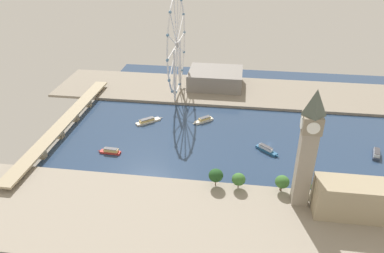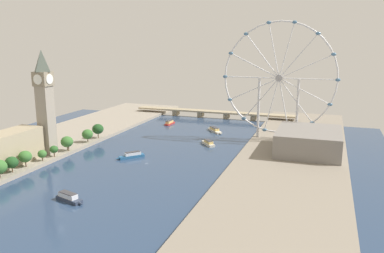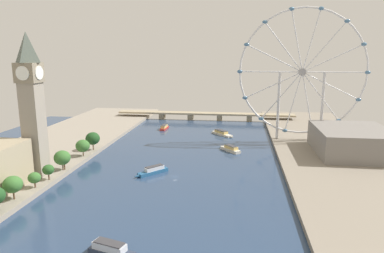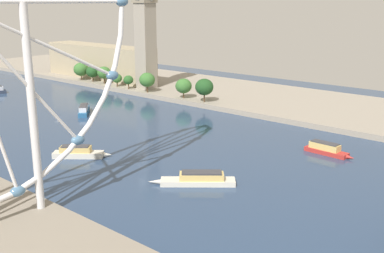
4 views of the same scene
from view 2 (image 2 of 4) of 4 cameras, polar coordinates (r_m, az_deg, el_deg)
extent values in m
plane|color=navy|center=(337.04, -6.65, -4.97)|extent=(403.01, 403.01, 0.00)
cube|color=gray|center=(399.94, -21.88, -2.80)|extent=(90.00, 520.00, 3.00)
cube|color=gray|center=(306.27, 13.52, -6.73)|extent=(90.00, 520.00, 3.00)
cube|color=gray|center=(361.45, -20.39, 0.86)|extent=(11.11, 11.11, 59.40)
cube|color=gray|center=(356.56, -20.81, 6.50)|extent=(12.89, 12.89, 12.04)
pyramid|color=#4C564C|center=(355.55, -21.00, 8.92)|extent=(11.67, 11.67, 18.24)
cylinder|color=white|center=(361.68, -20.14, 6.62)|extent=(8.44, 0.50, 8.44)
cylinder|color=white|center=(351.50, -21.51, 6.37)|extent=(8.44, 0.50, 8.44)
cylinder|color=white|center=(352.33, -19.98, 6.50)|extent=(0.50, 8.44, 8.44)
cylinder|color=white|center=(360.87, -21.63, 6.49)|extent=(0.50, 8.44, 8.44)
cylinder|color=#513823|center=(316.27, -26.13, -6.42)|extent=(0.80, 0.80, 3.86)
cylinder|color=#513823|center=(325.76, -24.63, -5.75)|extent=(0.80, 0.80, 3.86)
ellipsoid|color=#1E471E|center=(324.11, -24.72, -4.76)|extent=(9.83, 9.83, 8.85)
cylinder|color=#513823|center=(335.31, -22.98, -5.06)|extent=(0.80, 0.80, 4.33)
ellipsoid|color=#386B2D|center=(333.61, -23.07, -4.04)|extent=(10.18, 10.18, 9.16)
cylinder|color=#513823|center=(346.44, -20.87, -4.44)|extent=(0.80, 0.80, 3.16)
ellipsoid|color=#386B2D|center=(345.24, -20.93, -3.73)|extent=(7.26, 7.26, 6.53)
cylinder|color=#513823|center=(355.63, -19.37, -3.87)|extent=(0.80, 0.80, 3.65)
ellipsoid|color=#285623|center=(354.42, -19.42, -3.14)|extent=(7.06, 7.06, 6.36)
cylinder|color=#513823|center=(370.06, -17.47, -3.03)|extent=(0.80, 0.80, 4.71)
ellipsoid|color=#1E471E|center=(368.67, -17.53, -2.18)|extent=(8.20, 8.20, 7.38)
cylinder|color=#513823|center=(370.00, -17.63, -3.08)|extent=(0.80, 0.80, 4.21)
ellipsoid|color=#386B2D|center=(368.41, -17.70, -2.12)|extent=(10.82, 10.82, 9.73)
cylinder|color=#513823|center=(396.20, -14.89, -1.94)|extent=(0.80, 0.80, 3.77)
ellipsoid|color=#386B2D|center=(394.79, -14.94, -1.08)|extent=(10.55, 10.55, 9.50)
cylinder|color=#513823|center=(410.02, -13.46, -1.31)|extent=(0.80, 0.80, 4.93)
ellipsoid|color=#1E471E|center=(408.46, -13.51, -0.35)|extent=(11.35, 11.35, 10.21)
torus|color=silver|center=(398.71, 12.52, 6.88)|extent=(110.92, 1.71, 110.92)
cylinder|color=#99999E|center=(398.71, 12.52, 6.88)|extent=(6.55, 3.00, 6.55)
cylinder|color=silver|center=(396.44, 16.46, 6.64)|extent=(54.60, 1.03, 1.03)
cylinder|color=silver|center=(395.69, 16.17, 8.37)|extent=(49.64, 1.03, 24.62)
cylinder|color=silver|center=(395.72, 15.14, 9.80)|extent=(34.85, 1.03, 43.33)
cylinder|color=silver|center=(396.53, 13.58, 10.65)|extent=(13.15, 1.03, 53.46)
cylinder|color=silver|center=(397.96, 11.81, 10.74)|extent=(13.15, 1.03, 53.46)
cylinder|color=silver|center=(399.71, 10.20, 10.05)|extent=(34.85, 1.03, 43.33)
cylinder|color=silver|center=(401.44, 9.07, 8.74)|extent=(49.64, 1.03, 24.62)
cylinder|color=silver|center=(402.81, 8.63, 7.08)|extent=(54.60, 1.03, 1.03)
cylinder|color=silver|center=(403.56, 8.96, 5.39)|extent=(49.64, 1.03, 24.62)
cylinder|color=silver|center=(403.52, 9.97, 3.99)|extent=(34.85, 1.03, 43.33)
cylinder|color=silver|center=(402.73, 11.48, 3.15)|extent=(13.15, 1.03, 53.46)
cylinder|color=silver|center=(401.32, 13.20, 3.04)|extent=(13.15, 1.03, 53.46)
cylinder|color=silver|center=(399.57, 14.80, 3.68)|extent=(34.85, 1.03, 43.33)
cylinder|color=silver|center=(397.83, 15.97, 4.96)|extent=(49.64, 1.03, 24.62)
ellipsoid|color=teal|center=(396.05, 20.42, 6.36)|extent=(4.80, 3.20, 3.20)
ellipsoid|color=teal|center=(394.54, 19.89, 9.84)|extent=(4.80, 3.20, 3.20)
ellipsoid|color=teal|center=(394.60, 17.84, 12.74)|extent=(4.80, 3.20, 3.20)
ellipsoid|color=teal|center=(396.23, 14.68, 14.45)|extent=(4.80, 3.20, 3.20)
ellipsoid|color=teal|center=(399.08, 11.09, 14.60)|extent=(4.80, 3.20, 3.20)
ellipsoid|color=teal|center=(402.57, 7.87, 13.19)|extent=(4.80, 3.20, 3.20)
ellipsoid|color=teal|center=(406.00, 5.66, 10.55)|extent=(4.80, 3.20, 3.20)
ellipsoid|color=teal|center=(408.71, 4.84, 7.25)|extent=(4.80, 3.20, 3.20)
ellipsoid|color=teal|center=(410.17, 5.52, 3.92)|extent=(4.80, 3.20, 3.20)
ellipsoid|color=teal|center=(410.11, 7.52, 1.18)|extent=(4.80, 3.20, 3.20)
ellipsoid|color=teal|center=(408.53, 10.48, -0.48)|extent=(4.80, 3.20, 3.20)
ellipsoid|color=teal|center=(405.75, 13.87, -0.73)|extent=(4.80, 3.20, 3.20)
ellipsoid|color=teal|center=(402.29, 17.05, 0.52)|extent=(4.80, 3.20, 3.20)
ellipsoid|color=teal|center=(398.82, 19.39, 3.04)|extent=(4.80, 3.20, 3.20)
cylinder|color=silver|center=(400.82, 15.03, 2.38)|extent=(2.40, 2.40, 60.84)
cylinder|color=silver|center=(405.24, 9.63, 2.74)|extent=(2.40, 2.40, 60.84)
cube|color=gray|center=(362.52, 16.58, -2.04)|extent=(54.52, 66.42, 19.95)
cube|color=tan|center=(522.46, 3.15, 2.16)|extent=(215.01, 14.40, 2.00)
cube|color=gray|center=(540.26, -2.33, 2.04)|extent=(6.00, 12.96, 6.62)
cube|color=gray|center=(528.37, 1.28, 1.81)|extent=(6.00, 12.96, 6.62)
cube|color=gray|center=(518.67, 5.05, 1.57)|extent=(6.00, 12.96, 6.62)
cube|color=gray|center=(511.30, 8.93, 1.31)|extent=(6.00, 12.96, 6.62)
cube|color=#235684|center=(346.63, -8.75, -4.33)|extent=(18.35, 19.82, 2.38)
cone|color=#235684|center=(342.60, -10.77, -4.61)|extent=(4.42, 4.56, 2.38)
cube|color=silver|center=(346.31, -8.59, -3.92)|extent=(12.39, 13.23, 2.56)
cube|color=#38383D|center=(345.89, -8.60, -3.68)|extent=(11.31, 12.05, 0.45)
cube|color=#2D384C|center=(265.29, -17.40, -10.07)|extent=(20.49, 11.00, 2.32)
cone|color=#2D384C|center=(256.83, -15.82, -10.73)|extent=(4.05, 3.22, 2.32)
cube|color=silver|center=(265.08, -17.57, -9.50)|extent=(14.88, 8.56, 2.85)
cube|color=#38383D|center=(264.49, -17.59, -9.17)|extent=(13.46, 7.95, 0.44)
cube|color=beige|center=(441.25, 3.34, -0.63)|extent=(21.96, 24.33, 1.90)
cone|color=beige|center=(427.49, 4.20, -1.06)|extent=(4.58, 4.91, 1.90)
cube|color=#DBB766|center=(441.97, 3.27, -0.32)|extent=(14.10, 15.33, 2.37)
cube|color=#38383D|center=(441.65, 3.27, -0.13)|extent=(12.89, 13.97, 0.58)
cube|color=#B22D28|center=(479.65, -3.24, 0.42)|extent=(6.34, 19.18, 1.89)
cone|color=#B22D28|center=(489.35, -2.69, 0.67)|extent=(2.08, 3.51, 1.89)
cube|color=#DBB766|center=(478.35, -3.30, 0.67)|extent=(5.17, 13.37, 2.75)
cube|color=#38383D|center=(478.03, -3.30, 0.86)|extent=(4.88, 12.04, 0.44)
cube|color=beige|center=(384.65, 2.36, -2.53)|extent=(17.77, 19.64, 2.34)
cone|color=beige|center=(395.52, 1.66, -2.11)|extent=(4.22, 4.40, 2.34)
cube|color=#DBB766|center=(383.12, 2.42, -2.22)|extent=(11.80, 12.79, 2.37)
cube|color=#38383D|center=(382.78, 2.42, -2.03)|extent=(10.81, 11.67, 0.39)
camera|label=1|loc=(558.31, -37.02, 18.50)|focal=34.46mm
camera|label=3|loc=(126.26, -34.84, 1.11)|focal=32.84mm
camera|label=4|loc=(516.97, 19.86, 7.67)|focal=44.09mm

